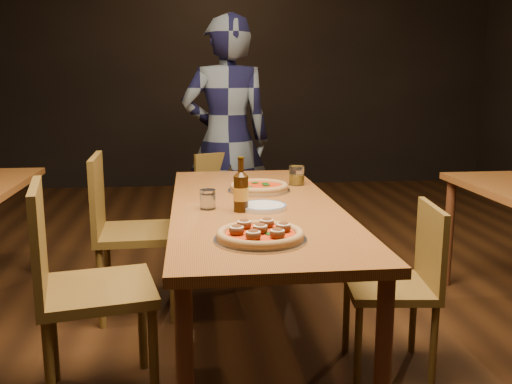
{
  "coord_description": "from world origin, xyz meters",
  "views": [
    {
      "loc": [
        -0.3,
        -2.69,
        1.36
      ],
      "look_at": [
        0.0,
        -0.05,
        0.82
      ],
      "focal_mm": 40.0,
      "sensor_mm": 36.0,
      "label": 1
    }
  ],
  "objects": [
    {
      "name": "ground",
      "position": [
        0.0,
        0.0,
        0.0
      ],
      "size": [
        9.0,
        9.0,
        0.0
      ],
      "primitive_type": "plane",
      "color": "black"
    },
    {
      "name": "chair_end",
      "position": [
        -0.01,
        1.16,
        0.43
      ],
      "size": [
        0.54,
        0.54,
        0.87
      ],
      "primitive_type": null,
      "rotation": [
        0.0,
        0.0,
        0.43
      ],
      "color": "brown",
      "rests_on": "ground"
    },
    {
      "name": "pizza_margherita",
      "position": [
        0.06,
        0.32,
        0.77
      ],
      "size": [
        0.34,
        0.34,
        0.04
      ],
      "rotation": [
        0.0,
        0.0,
        -0.27
      ],
      "color": "#B7B7BF",
      "rests_on": "table_main"
    },
    {
      "name": "beer_bottle",
      "position": [
        -0.08,
        -0.15,
        0.84
      ],
      "size": [
        0.07,
        0.07,
        0.25
      ],
      "rotation": [
        0.0,
        0.0,
        -0.17
      ],
      "color": "black",
      "rests_on": "table_main"
    },
    {
      "name": "diner",
      "position": [
        -0.04,
        1.48,
        0.9
      ],
      "size": [
        0.68,
        0.46,
        1.8
      ],
      "primitive_type": "imported",
      "rotation": [
        0.0,
        0.0,
        3.2
      ],
      "color": "black",
      "rests_on": "ground"
    },
    {
      "name": "chair_main_nw",
      "position": [
        -0.7,
        -0.38,
        0.49
      ],
      "size": [
        0.54,
        0.54,
        0.99
      ],
      "primitive_type": null,
      "rotation": [
        0.0,
        0.0,
        1.77
      ],
      "color": "brown",
      "rests_on": "ground"
    },
    {
      "name": "pizza_meatball",
      "position": [
        -0.05,
        -0.63,
        0.77
      ],
      "size": [
        0.36,
        0.36,
        0.07
      ],
      "rotation": [
        0.0,
        0.0,
        -0.14
      ],
      "color": "#B7B7BF",
      "rests_on": "table_main"
    },
    {
      "name": "chair_main_sw",
      "position": [
        -0.62,
        0.53,
        0.49
      ],
      "size": [
        0.47,
        0.47,
        0.97
      ],
      "primitive_type": null,
      "rotation": [
        0.0,
        0.0,
        1.62
      ],
      "color": "brown",
      "rests_on": "ground"
    },
    {
      "name": "chair_main_e",
      "position": [
        0.59,
        -0.29,
        0.41
      ],
      "size": [
        0.43,
        0.43,
        0.83
      ],
      "primitive_type": null,
      "rotation": [
        0.0,
        0.0,
        -1.68
      ],
      "color": "brown",
      "rests_on": "ground"
    },
    {
      "name": "plate_stack",
      "position": [
        0.03,
        -0.11,
        0.76
      ],
      "size": [
        0.22,
        0.22,
        0.02
      ],
      "primitive_type": "cylinder",
      "color": "white",
      "rests_on": "table_main"
    },
    {
      "name": "water_glass",
      "position": [
        -0.23,
        -0.08,
        0.8
      ],
      "size": [
        0.07,
        0.07,
        0.09
      ],
      "primitive_type": "cylinder",
      "color": "white",
      "rests_on": "table_main"
    },
    {
      "name": "amber_glass",
      "position": [
        0.29,
        0.48,
        0.8
      ],
      "size": [
        0.09,
        0.09,
        0.11
      ],
      "primitive_type": "cylinder",
      "color": "#956A10",
      "rests_on": "table_main"
    },
    {
      "name": "table_main",
      "position": [
        0.0,
        0.0,
        0.68
      ],
      "size": [
        0.8,
        2.0,
        0.75
      ],
      "color": "brown",
      "rests_on": "ground"
    }
  ]
}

